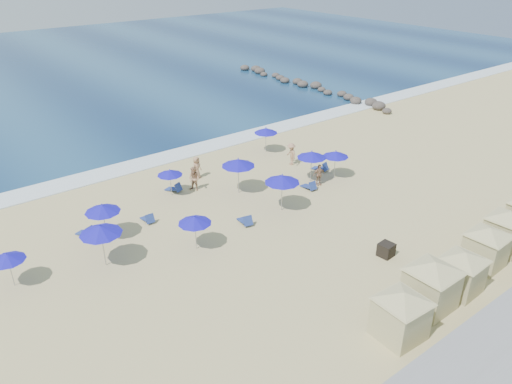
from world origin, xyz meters
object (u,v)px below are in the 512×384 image
at_px(cabana_2, 463,267).
at_px(cabana_1, 432,279).
at_px(umbrella_2, 102,208).
at_px(beachgoer_3, 197,167).
at_px(cabana_4, 508,226).
at_px(cabana_0, 402,309).
at_px(beachgoer_0, 194,179).
at_px(umbrella_6, 282,179).
at_px(beachgoer_2, 291,154).
at_px(trash_bin, 386,250).
at_px(umbrella_7, 266,130).
at_px(umbrella_3, 195,220).
at_px(umbrella_8, 312,155).
at_px(umbrella_5, 238,163).
at_px(umbrella_1, 100,230).
at_px(umbrella_9, 336,154).
at_px(cabana_3, 487,242).
at_px(umbrella_0, 7,257).
at_px(rock_jetty, 307,85).
at_px(beachgoer_1, 319,175).
at_px(umbrella_4, 170,172).

bearing_deg(cabana_2, cabana_1, 174.80).
relative_size(umbrella_2, beachgoer_3, 1.39).
distance_m(cabana_2, cabana_4, 5.67).
xyz_separation_m(cabana_0, beachgoer_0, (0.66, 18.67, -0.65)).
relative_size(umbrella_6, beachgoer_2, 1.45).
bearing_deg(trash_bin, umbrella_7, 69.29).
xyz_separation_m(umbrella_3, umbrella_8, (11.78, 2.70, 0.23)).
relative_size(umbrella_5, beachgoer_2, 1.48).
bearing_deg(beachgoer_3, umbrella_1, -165.87).
distance_m(umbrella_8, umbrella_9, 2.00).
relative_size(cabana_3, cabana_4, 0.96).
distance_m(trash_bin, cabana_2, 4.53).
bearing_deg(umbrella_8, umbrella_1, -176.45).
distance_m(umbrella_8, beachgoer_2, 3.64).
bearing_deg(umbrella_6, umbrella_0, 172.05).
height_order(trash_bin, beachgoer_3, beachgoer_3).
relative_size(cabana_0, umbrella_8, 1.73).
bearing_deg(cabana_3, rock_jetty, 61.24).
bearing_deg(cabana_0, umbrella_9, 53.65).
distance_m(umbrella_0, umbrella_6, 16.67).
height_order(umbrella_0, umbrella_5, umbrella_5).
bearing_deg(rock_jetty, umbrella_8, -132.74).
bearing_deg(umbrella_8, beachgoer_1, -90.25).
distance_m(cabana_3, umbrella_1, 21.06).
xyz_separation_m(umbrella_5, umbrella_9, (7.32, -2.41, -0.40)).
relative_size(umbrella_4, beachgoer_3, 1.18).
bearing_deg(umbrella_7, beachgoer_3, -173.42).
xyz_separation_m(rock_jetty, umbrella_8, (-18.68, -20.22, 1.80)).
bearing_deg(cabana_1, umbrella_2, 122.25).
distance_m(umbrella_4, umbrella_6, 8.10).
distance_m(umbrella_2, umbrella_8, 15.59).
xyz_separation_m(trash_bin, umbrella_5, (-1.85, 11.80, 1.96)).
xyz_separation_m(rock_jetty, beachgoer_2, (-17.73, -16.93, 0.56)).
xyz_separation_m(cabana_4, umbrella_6, (-7.14, 11.63, 0.74)).
bearing_deg(umbrella_4, cabana_2, -71.62).
relative_size(trash_bin, umbrella_7, 0.35).
bearing_deg(cabana_3, umbrella_5, 108.85).
xyz_separation_m(umbrella_7, umbrella_9, (0.87, -7.29, -0.03)).
relative_size(umbrella_2, umbrella_6, 0.90).
height_order(cabana_1, umbrella_0, cabana_1).
bearing_deg(umbrella_4, umbrella_6, -54.06).
height_order(beachgoer_0, beachgoer_1, beachgoer_0).
distance_m(cabana_4, umbrella_1, 22.97).
xyz_separation_m(trash_bin, umbrella_8, (3.59, 10.04, 1.76)).
xyz_separation_m(cabana_3, umbrella_6, (-4.65, 11.81, 0.80)).
distance_m(umbrella_3, beachgoer_2, 14.11).
relative_size(cabana_4, beachgoer_3, 2.52).
relative_size(cabana_2, umbrella_8, 1.64).
relative_size(trash_bin, beachgoer_3, 0.46).
bearing_deg(rock_jetty, umbrella_1, -148.99).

